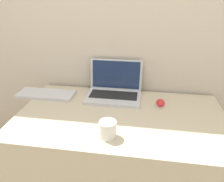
{
  "coord_description": "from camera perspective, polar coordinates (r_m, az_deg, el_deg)",
  "views": [
    {
      "loc": [
        0.12,
        -0.75,
        1.39
      ],
      "look_at": [
        -0.07,
        0.49,
        0.8
      ],
      "focal_mm": 35.0,
      "sensor_mm": 36.0,
      "label": 1
    }
  ],
  "objects": [
    {
      "name": "wall_back",
      "position": [
        1.5,
        4.5,
        19.85
      ],
      "size": [
        7.0,
        0.04,
        2.5
      ],
      "color": "beige",
      "rests_on": "ground_plane"
    },
    {
      "name": "desk",
      "position": [
        1.51,
        2.02,
        -17.79
      ],
      "size": [
        1.23,
        0.69,
        0.71
      ],
      "color": "beige",
      "rests_on": "ground_plane"
    },
    {
      "name": "laptop",
      "position": [
        1.49,
        0.59,
        0.52
      ],
      "size": [
        0.36,
        0.26,
        0.23
      ],
      "color": "silver",
      "rests_on": "desk"
    },
    {
      "name": "drink_cup",
      "position": [
        1.09,
        -1.13,
        -9.91
      ],
      "size": [
        0.09,
        0.09,
        0.09
      ],
      "color": "silver",
      "rests_on": "desk"
    },
    {
      "name": "computer_mouse",
      "position": [
        1.42,
        12.55,
        -3.08
      ],
      "size": [
        0.06,
        0.09,
        0.04
      ],
      "color": "white",
      "rests_on": "desk"
    },
    {
      "name": "external_keyboard",
      "position": [
        1.58,
        -16.83,
        -0.79
      ],
      "size": [
        0.39,
        0.15,
        0.02
      ],
      "color": "silver",
      "rests_on": "desk"
    }
  ]
}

